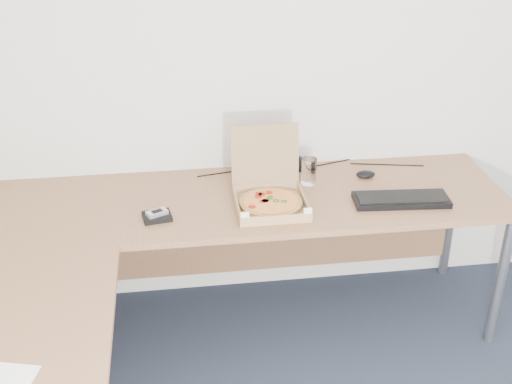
{
  "coord_description": "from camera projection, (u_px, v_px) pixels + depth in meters",
  "views": [
    {
      "loc": [
        -0.81,
        -1.32,
        2.17
      ],
      "look_at": [
        -0.45,
        1.28,
        0.82
      ],
      "focal_mm": 46.46,
      "sensor_mm": 36.0,
      "label": 1
    }
  ],
  "objects": [
    {
      "name": "mouse",
      "position": [
        366.0,
        174.0,
        3.28
      ],
      "size": [
        0.1,
        0.07,
        0.03
      ],
      "primitive_type": "ellipsoid",
      "rotation": [
        0.0,
        0.0,
        -0.1
      ],
      "color": "black",
      "rests_on": "desk"
    },
    {
      "name": "pizza_box",
      "position": [
        270.0,
        198.0,
        3.01
      ],
      "size": [
        0.32,
        0.37,
        0.32
      ],
      "rotation": [
        0.0,
        0.0,
        -0.0
      ],
      "color": "tan",
      "rests_on": "desk"
    },
    {
      "name": "room_shell",
      "position": [
        500.0,
        259.0,
        1.68
      ],
      "size": [
        3.5,
        3.5,
        2.5
      ],
      "primitive_type": null,
      "color": "silver",
      "rests_on": "ground"
    },
    {
      "name": "drinking_glass",
      "position": [
        309.0,
        171.0,
        3.2
      ],
      "size": [
        0.07,
        0.07,
        0.13
      ],
      "primitive_type": "cylinder",
      "color": "white",
      "rests_on": "desk"
    },
    {
      "name": "cable_bundle",
      "position": [
        306.0,
        168.0,
        3.38
      ],
      "size": [
        0.56,
        0.12,
        0.01
      ],
      "primitive_type": null,
      "rotation": [
        0.0,
        0.0,
        0.14
      ],
      "color": "black",
      "rests_on": "desk"
    },
    {
      "name": "desk",
      "position": [
        175.0,
        258.0,
        2.69
      ],
      "size": [
        2.5,
        2.2,
        0.73
      ],
      "color": "#916341",
      "rests_on": "ground"
    },
    {
      "name": "wallet",
      "position": [
        157.0,
        217.0,
        2.92
      ],
      "size": [
        0.14,
        0.12,
        0.02
      ],
      "primitive_type": "cube",
      "rotation": [
        0.0,
        0.0,
        0.16
      ],
      "color": "black",
      "rests_on": "desk"
    },
    {
      "name": "dome_speaker",
      "position": [
        298.0,
        162.0,
        3.36
      ],
      "size": [
        0.09,
        0.09,
        0.08
      ],
      "primitive_type": "ellipsoid",
      "color": "black",
      "rests_on": "desk"
    },
    {
      "name": "phone",
      "position": [
        157.0,
        213.0,
        2.91
      ],
      "size": [
        0.1,
        0.08,
        0.02
      ],
      "primitive_type": "cube",
      "rotation": [
        0.0,
        0.0,
        0.44
      ],
      "color": "#B2B5BA",
      "rests_on": "wallet"
    },
    {
      "name": "keyboard",
      "position": [
        401.0,
        200.0,
        3.05
      ],
      "size": [
        0.45,
        0.19,
        0.03
      ],
      "primitive_type": "cube",
      "rotation": [
        0.0,
        0.0,
        -0.08
      ],
      "color": "black",
      "rests_on": "desk"
    }
  ]
}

